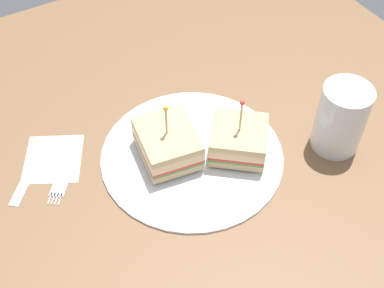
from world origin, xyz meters
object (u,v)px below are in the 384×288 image
(sandwich_half_front, at_px, (239,140))
(knife, at_px, (28,174))
(plate, at_px, (192,154))
(drink_glass, at_px, (340,121))
(napkin, at_px, (53,159))
(fork, at_px, (62,179))
(sandwich_half_back, at_px, (167,143))

(sandwich_half_front, xyz_separation_m, knife, (-0.12, -0.30, -0.03))
(plate, height_order, drink_glass, drink_glass)
(drink_glass, bearing_deg, napkin, -116.30)
(fork, bearing_deg, knife, -130.51)
(sandwich_half_front, distance_m, napkin, 0.29)
(fork, xyz_separation_m, knife, (-0.03, -0.04, 0.00))
(sandwich_half_front, distance_m, fork, 0.27)
(sandwich_half_front, bearing_deg, fork, -109.35)
(sandwich_half_front, height_order, knife, sandwich_half_front)
(knife, bearing_deg, sandwich_half_front, 67.23)
(napkin, distance_m, fork, 0.05)
(napkin, bearing_deg, fork, -3.82)
(sandwich_half_back, xyz_separation_m, fork, (-0.04, -0.16, -0.03))
(plate, xyz_separation_m, drink_glass, (0.09, 0.21, 0.05))
(plate, distance_m, fork, 0.20)
(drink_glass, xyz_separation_m, knife, (-0.18, -0.44, -0.05))
(sandwich_half_back, relative_size, fork, 1.10)
(knife, bearing_deg, sandwich_half_back, 68.98)
(sandwich_half_front, xyz_separation_m, fork, (-0.09, -0.25, -0.03))
(plate, bearing_deg, fork, -107.24)
(plate, height_order, sandwich_half_back, sandwich_half_back)
(plate, bearing_deg, napkin, -119.18)
(drink_glass, distance_m, napkin, 0.44)
(sandwich_half_front, xyz_separation_m, napkin, (-0.14, -0.25, -0.03))
(napkin, bearing_deg, sandwich_half_back, 60.56)
(sandwich_half_back, relative_size, napkin, 1.15)
(plate, relative_size, drink_glass, 2.50)
(napkin, bearing_deg, drink_glass, 63.70)
(plate, height_order, sandwich_half_front, sandwich_half_front)
(sandwich_half_front, bearing_deg, drink_glass, 67.23)
(plate, xyz_separation_m, knife, (-0.09, -0.23, -0.00))
(sandwich_half_front, bearing_deg, sandwich_half_back, -116.22)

